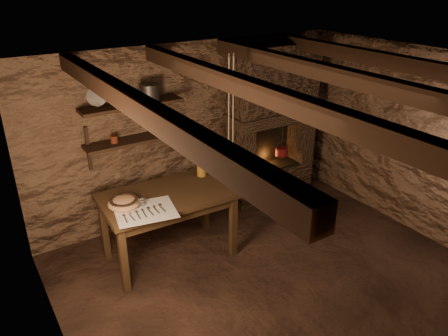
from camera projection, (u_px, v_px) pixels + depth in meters
floor at (277, 282)px, 4.95m from camera, size 4.50×4.50×0.00m
back_wall at (190, 131)px, 5.98m from camera, size 4.50×0.04×2.40m
left_wall at (55, 259)px, 3.35m from camera, size 0.04×4.00×2.40m
right_wall at (420, 144)px, 5.55m from camera, size 0.04×4.00×2.40m
ceiling at (290, 70)px, 3.95m from camera, size 4.50×4.00×0.04m
beam_far_left at (135, 104)px, 3.25m from camera, size 0.14×3.95×0.16m
beam_mid_left at (245, 87)px, 3.74m from camera, size 0.14×3.95×0.16m
beam_mid_right at (329, 73)px, 4.23m from camera, size 0.14×3.95×0.16m
beam_far_right at (396, 62)px, 4.72m from camera, size 0.14×3.95×0.16m
shelf_lower at (135, 140)px, 5.40m from camera, size 1.25×0.30×0.04m
shelf_upper at (132, 105)px, 5.21m from camera, size 1.25×0.30×0.04m
hearth at (272, 119)px, 6.40m from camera, size 1.43×0.51×2.30m
work_table at (169, 223)px, 5.21m from camera, size 1.55×0.92×0.87m
linen_cloth at (145, 211)px, 4.66m from camera, size 0.72×0.62×0.01m
pewter_cutlery_row at (146, 211)px, 4.64m from camera, size 0.56×0.30×0.01m
drinking_glasses at (142, 202)px, 4.75m from camera, size 0.20×0.06×0.08m
stoneware_jug at (202, 162)px, 5.41m from camera, size 0.15×0.15×0.41m
wooden_bowl at (124, 203)px, 4.75m from camera, size 0.40×0.40×0.12m
iron_stockpot at (150, 93)px, 5.29m from camera, size 0.28×0.28×0.18m
tin_pan at (97, 96)px, 5.05m from camera, size 0.26×0.19×0.23m
small_kettle at (159, 130)px, 5.53m from camera, size 0.16×0.13×0.17m
rusty_tin at (114, 139)px, 5.25m from camera, size 0.11×0.11×0.09m
red_pot at (281, 151)px, 6.67m from camera, size 0.24×0.24×0.54m
hanging_ropes at (231, 105)px, 5.03m from camera, size 0.08×0.08×1.20m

